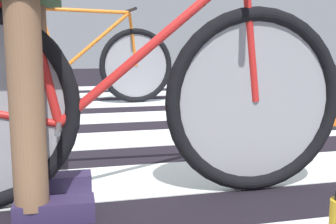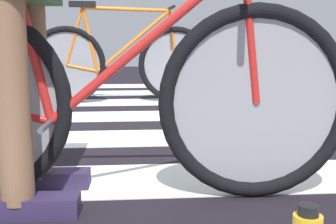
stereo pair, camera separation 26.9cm
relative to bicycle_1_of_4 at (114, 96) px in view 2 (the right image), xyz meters
name	(u,v)px [view 2 (the right image)]	position (x,y,z in m)	size (l,w,h in m)	color
ground	(55,132)	(-0.44, 1.26, -0.40)	(18.00, 14.00, 0.02)	black
crosswalk_markings	(58,127)	(-0.44, 1.36, -0.38)	(5.46, 5.75, 0.00)	silver
bicycle_1_of_4	(114,96)	(0.00, 0.00, 0.00)	(1.74, 0.52, 0.93)	black
cyclist_1_of_4	(22,22)	(-0.31, 0.01, 0.26)	(0.32, 0.42, 0.99)	brown
bicycle_3_of_4	(122,62)	(-0.04, 2.53, 0.00)	(1.74, 0.52, 0.93)	black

